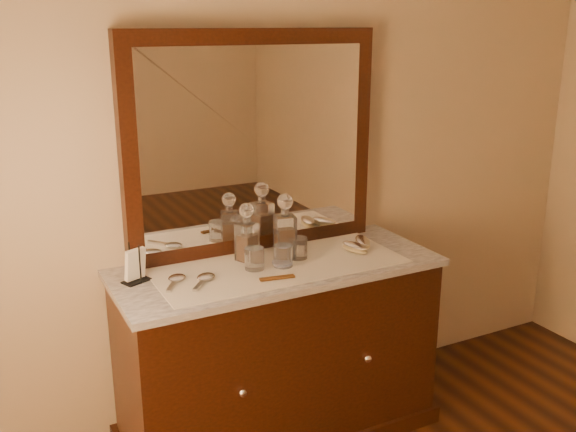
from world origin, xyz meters
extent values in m
plane|color=tan|center=(0.00, 2.25, 1.40)|extent=(4.50, 4.50, 0.00)
cube|color=black|center=(0.00, 1.96, 0.41)|extent=(1.40, 0.55, 0.82)
cube|color=black|center=(0.00, 1.96, 0.04)|extent=(1.46, 0.59, 0.08)
sphere|color=silver|center=(-0.30, 1.67, 0.45)|extent=(0.04, 0.04, 0.04)
sphere|color=silver|center=(0.30, 1.67, 0.45)|extent=(0.04, 0.04, 0.04)
cube|color=white|center=(0.00, 1.96, 0.83)|extent=(1.44, 0.59, 0.03)
cube|color=black|center=(0.00, 2.20, 1.35)|extent=(1.20, 0.08, 1.00)
cube|color=white|center=(0.00, 2.17, 1.35)|extent=(1.06, 0.01, 0.86)
cube|color=silver|center=(0.00, 1.94, 0.85)|extent=(1.10, 0.45, 0.00)
cylinder|color=white|center=(0.01, 1.95, 0.86)|extent=(0.09, 0.09, 0.01)
cube|color=brown|center=(-0.08, 1.80, 0.86)|extent=(0.15, 0.05, 0.01)
cube|color=black|center=(-0.60, 2.05, 0.85)|extent=(0.13, 0.10, 0.01)
cylinder|color=black|center=(-0.59, 2.01, 0.93)|extent=(0.01, 0.01, 0.16)
cylinder|color=black|center=(-0.62, 2.08, 0.93)|extent=(0.01, 0.01, 0.16)
cube|color=white|center=(-0.60, 2.05, 0.93)|extent=(0.10, 0.07, 0.13)
cube|color=brown|center=(-0.10, 2.06, 0.91)|extent=(0.09, 0.09, 0.12)
cube|color=white|center=(-0.10, 2.06, 0.94)|extent=(0.10, 0.10, 0.17)
cylinder|color=white|center=(-0.10, 2.06, 1.04)|extent=(0.04, 0.04, 0.03)
sphere|color=white|center=(-0.10, 2.06, 1.09)|extent=(0.09, 0.09, 0.07)
cube|color=brown|center=(0.08, 2.04, 0.92)|extent=(0.09, 0.09, 0.13)
cube|color=white|center=(0.08, 2.04, 0.95)|extent=(0.10, 0.10, 0.19)
cylinder|color=white|center=(0.08, 2.04, 1.06)|extent=(0.04, 0.04, 0.03)
sphere|color=white|center=(0.08, 2.04, 1.11)|extent=(0.09, 0.09, 0.07)
ellipsoid|color=tan|center=(0.39, 1.93, 0.86)|extent=(0.10, 0.16, 0.02)
ellipsoid|color=silver|center=(0.39, 1.93, 0.88)|extent=(0.10, 0.16, 0.02)
ellipsoid|color=tan|center=(0.46, 1.98, 0.87)|extent=(0.12, 0.16, 0.02)
ellipsoid|color=silver|center=(0.46, 1.98, 0.88)|extent=(0.12, 0.16, 0.02)
ellipsoid|color=silver|center=(-0.45, 1.98, 0.86)|extent=(0.11, 0.11, 0.02)
cube|color=silver|center=(-0.49, 1.91, 0.86)|extent=(0.08, 0.11, 0.01)
ellipsoid|color=silver|center=(-0.34, 1.94, 0.86)|extent=(0.11, 0.12, 0.02)
cube|color=silver|center=(-0.39, 1.87, 0.86)|extent=(0.09, 0.11, 0.01)
cylinder|color=white|center=(-0.12, 1.94, 0.90)|extent=(0.09, 0.09, 0.10)
cylinder|color=white|center=(0.11, 1.98, 0.90)|extent=(0.09, 0.09, 0.10)
cylinder|color=white|center=(0.01, 1.92, 0.90)|extent=(0.09, 0.09, 0.10)
camera|label=1|loc=(-1.17, -0.43, 1.87)|focal=40.19mm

